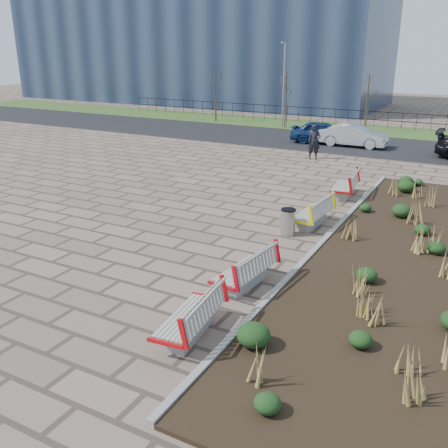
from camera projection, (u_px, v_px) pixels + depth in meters
The scene contains 19 objects.
ground at pixel (120, 281), 13.17m from camera, with size 120.00×120.00×0.00m, color #7C6455.
planting_bed at pixel (400, 257), 14.49m from camera, with size 4.50×18.00×0.10m, color black.
planting_curb at pixel (323, 242), 15.53m from camera, with size 0.16×18.00×0.15m, color gray.
grass_verge_far at pixel (369, 130), 36.33m from camera, with size 80.00×5.00×0.04m, color #33511E.
road at pixel (347, 144), 31.37m from camera, with size 80.00×7.00×0.02m, color black.
bench_a at pixel (188, 315), 10.52m from camera, with size 0.90×2.10×1.00m, color red, non-canonical shape.
bench_b at pixel (244, 268), 12.72m from camera, with size 0.90×2.10×1.00m, color red, non-canonical shape.
bench_c at pixel (311, 212), 17.04m from camera, with size 0.90×2.10×1.00m, color yellow, non-canonical shape.
bench_d at pixel (344, 184), 20.38m from camera, with size 0.90×2.10×1.00m, color #A20E0A, non-canonical shape.
litter_bin at pixel (288, 222), 16.20m from camera, with size 0.47×0.47×0.86m, color #B2B2B7.
pedestrian at pixel (314, 142), 26.91m from camera, with size 0.68×0.44×1.85m, color black.
car_blue at pixel (323, 132), 31.23m from camera, with size 1.60×3.98×1.36m, color navy.
car_silver at pixel (354, 135), 30.29m from camera, with size 1.41×4.05×1.33m, color #A0A2A7.
tree_a at pixel (215, 96), 39.78m from camera, with size 1.40×1.40×4.00m, color #4C3D2D, non-canonical shape.
tree_b at pixel (286, 99), 37.09m from camera, with size 1.40×1.40×4.00m, color #4C3D2D, non-canonical shape.
tree_c at pixel (367, 104), 34.41m from camera, with size 1.40×1.40×4.00m, color #4C3D2D, non-canonical shape.
lamp_west at pixel (284, 86), 36.34m from camera, with size 0.24×0.60×6.00m, color gray, non-canonical shape.
railing_fence at pixel (374, 119), 37.36m from camera, with size 44.00×0.10×1.20m, color black, non-canonical shape.
building_glass at pixel (196, 29), 53.58m from camera, with size 40.00×14.00×15.00m, color #192338.
Camera 1 is at (8.07, -9.14, 5.87)m, focal length 40.00 mm.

